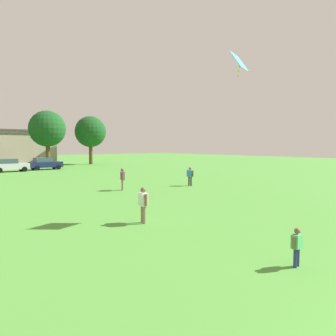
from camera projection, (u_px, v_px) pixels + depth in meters
ground_plane at (6, 186)px, 27.24m from camera, size 160.00×160.00×0.00m
child_kite_flyer at (297, 244)px, 9.04m from camera, size 0.53×0.24×1.12m
adult_bystander at (143, 202)px, 14.11m from camera, size 0.41×0.74×1.59m
bystander_near_trees at (122, 177)px, 24.42m from camera, size 0.53×0.72×1.68m
bystander_midfield at (190, 175)px, 27.12m from camera, size 0.33×0.75×1.57m
kite at (239, 62)px, 15.30m from camera, size 1.38×0.97×1.14m
parked_car_silver_2 at (10, 165)px, 41.13m from camera, size 4.30×2.02×1.68m
parked_car_navy_3 at (45, 163)px, 44.94m from camera, size 4.30×2.02×1.68m
tree_right at (47, 129)px, 50.45m from camera, size 5.66×5.66×8.82m
tree_far_right at (90, 132)px, 57.18m from camera, size 5.48×5.48×8.55m
house_right at (14, 147)px, 56.42m from camera, size 13.01×7.41×6.05m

